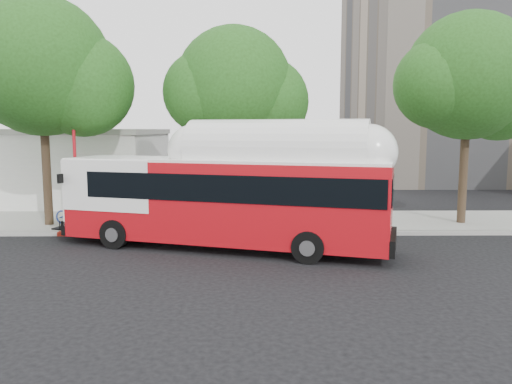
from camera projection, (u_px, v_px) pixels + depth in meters
ground at (259, 260)px, 16.19m from camera, size 120.00×120.00×0.00m
sidewalk at (257, 221)px, 22.63m from camera, size 60.00×5.00×0.15m
curb_strip at (258, 233)px, 20.05m from camera, size 60.00×0.30×0.15m
red_curb_segment at (183, 233)px, 20.03m from camera, size 10.00×0.32×0.16m
street_tree_left at (53, 72)px, 20.81m from camera, size 6.67×5.80×9.74m
street_tree_mid at (243, 90)px, 21.47m from camera, size 5.75×5.00×8.62m
street_tree_right at (478, 82)px, 21.32m from camera, size 6.21×5.40×9.18m
low_commercial_bldg at (21, 165)px, 29.69m from camera, size 16.20×10.20×4.25m
transit_bus at (226, 201)px, 17.60m from camera, size 12.46×5.78×3.66m
signal_pole at (76, 175)px, 20.46m from camera, size 0.13×0.43×4.58m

